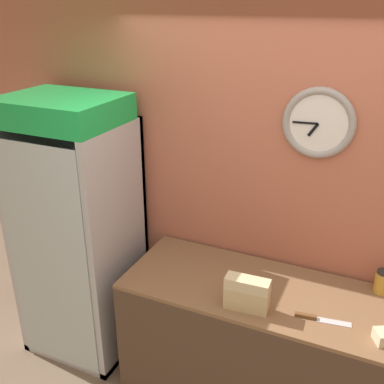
% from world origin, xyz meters
% --- Properties ---
extents(wall_back, '(5.20, 0.10, 2.70)m').
position_xyz_m(wall_back, '(0.00, 1.31, 1.36)').
color(wall_back, '#B7664C').
rests_on(wall_back, ground_plane).
extents(prep_counter, '(1.92, 0.71, 0.90)m').
position_xyz_m(prep_counter, '(0.00, 0.91, 0.45)').
color(prep_counter, '#4C3828').
rests_on(prep_counter, ground_plane).
extents(beverage_cooler, '(0.78, 0.70, 2.01)m').
position_xyz_m(beverage_cooler, '(-1.50, 0.96, 1.10)').
color(beverage_cooler, '#B2B7BC').
rests_on(beverage_cooler, ground_plane).
extents(sandwich_stack_bottom, '(0.27, 0.12, 0.07)m').
position_xyz_m(sandwich_stack_bottom, '(-0.10, 0.68, 0.94)').
color(sandwich_stack_bottom, tan).
rests_on(sandwich_stack_bottom, prep_counter).
extents(sandwich_stack_middle, '(0.27, 0.11, 0.07)m').
position_xyz_m(sandwich_stack_middle, '(-0.10, 0.68, 1.01)').
color(sandwich_stack_middle, tan).
rests_on(sandwich_stack_middle, sandwich_stack_bottom).
extents(sandwich_stack_top, '(0.26, 0.11, 0.07)m').
position_xyz_m(sandwich_stack_top, '(-0.10, 0.68, 1.08)').
color(sandwich_stack_top, beige).
rests_on(sandwich_stack_top, sandwich_stack_middle).
extents(chefs_knife, '(0.32, 0.08, 0.02)m').
position_xyz_m(chefs_knife, '(0.28, 0.75, 0.91)').
color(chefs_knife, silver).
rests_on(chefs_knife, prep_counter).
extents(condiment_jar, '(0.10, 0.10, 0.15)m').
position_xyz_m(condiment_jar, '(0.61, 1.18, 0.98)').
color(condiment_jar, gold).
rests_on(condiment_jar, prep_counter).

